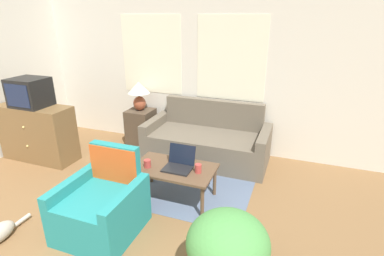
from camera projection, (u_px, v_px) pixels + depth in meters
The scene contains 13 objects.
wall_back at pixel (194, 72), 4.96m from camera, with size 6.55×0.06×2.60m.
rug at pixel (191, 176), 4.34m from camera, with size 1.82×1.93×0.01m.
couch at pixel (207, 142), 4.80m from camera, with size 1.92×0.88×0.90m.
armchair at pixel (103, 207), 3.19m from camera, with size 0.77×0.79×0.88m.
tv_dresser at pixel (38, 133), 4.73m from camera, with size 1.19×0.47×0.88m.
television at pixel (30, 92), 4.49m from camera, with size 0.52×0.45×0.43m.
side_table at pixel (141, 127), 5.32m from camera, with size 0.43×0.43×0.64m.
table_lamp at pixel (139, 92), 5.10m from camera, with size 0.37×0.37×0.49m.
coffee_table at pixel (174, 171), 3.69m from camera, with size 1.01×0.60×0.44m.
laptop at pixel (179, 163), 3.65m from camera, with size 0.34×0.31×0.26m.
cup_navy at pixel (198, 168), 3.54m from camera, with size 0.08×0.08×0.11m.
cup_yellow at pixel (147, 164), 3.67m from camera, with size 0.09×0.09×0.10m.
potted_plant at pixel (228, 247), 2.43m from camera, with size 0.68×0.68×0.72m.
Camera 1 is at (1.69, -0.75, 2.20)m, focal length 28.00 mm.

